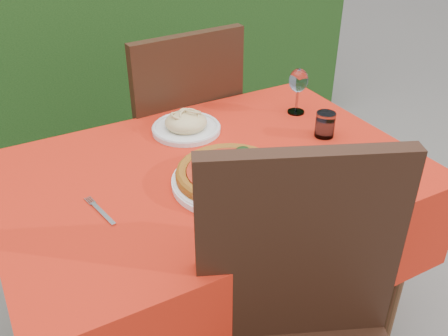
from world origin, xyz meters
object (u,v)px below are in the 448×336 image
pasta_plate (186,125)px  water_glass (325,126)px  chair_far (178,130)px  pizza_plate (230,176)px  wine_glass (298,82)px  fork (103,213)px

pasta_plate → water_glass: bearing=-33.2°
chair_far → pizza_plate: chair_far is taller
water_glass → pizza_plate: bearing=-166.3°
pasta_plate → wine_glass: size_ratio=1.39×
pasta_plate → wine_glass: 0.43m
pizza_plate → pasta_plate: size_ratio=1.43×
pizza_plate → pasta_plate: 0.36m
water_glass → fork: bearing=-175.3°
water_glass → wine_glass: 0.21m
chair_far → wine_glass: 0.57m
water_glass → wine_glass: (0.02, 0.19, 0.08)m
pasta_plate → pizza_plate: bearing=-94.6°
pizza_plate → fork: bearing=174.1°
wine_glass → fork: wine_glass is taller
pizza_plate → wine_glass: 0.54m
chair_far → pasta_plate: bearing=68.7°
pizza_plate → water_glass: water_glass is taller
chair_far → pasta_plate: size_ratio=4.31×
chair_far → wine_glass: (0.31, -0.38, 0.29)m
wine_glass → fork: bearing=-162.3°
wine_glass → chair_far: bearing=129.5°
chair_far → water_glass: size_ratio=11.83×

